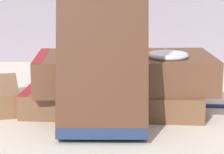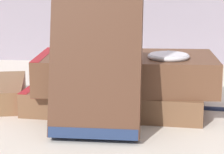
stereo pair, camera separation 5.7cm
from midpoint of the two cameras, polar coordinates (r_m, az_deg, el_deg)
ground_plane at (r=0.62m, az=5.06°, el=-4.68°), size 3.00×3.00×0.00m
book_flat_bottom at (r=0.64m, az=2.50°, el=-2.60°), size 0.24×0.14×0.03m
book_flat_top at (r=0.62m, az=3.87°, el=0.59°), size 0.24×0.13×0.05m
book_leaning_front at (r=0.52m, az=1.13°, el=0.63°), size 0.10×0.06×0.16m
pocket_watch at (r=0.60m, az=9.62°, el=2.48°), size 0.05×0.06×0.01m
reading_glasses at (r=0.77m, az=-1.14°, el=-0.99°), size 0.11×0.07×0.00m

